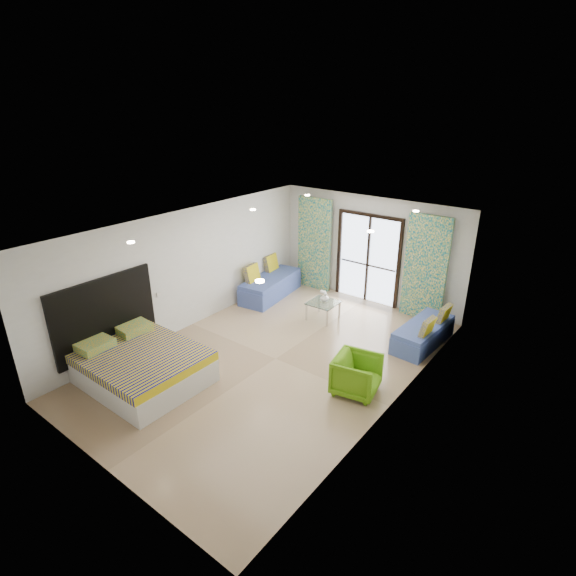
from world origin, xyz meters
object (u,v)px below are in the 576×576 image
Objects in this scene: armchair at (357,373)px; bed at (141,366)px; daybed_right at (424,333)px; coffee_table at (323,304)px; daybed_left at (270,285)px.

bed is at bearing 111.46° from armchair.
armchair is (-0.28, -2.36, 0.13)m from daybed_right.
armchair reaches higher than coffee_table.
bed is 5.74m from daybed_right.
bed is 1.26× the size of daybed_right.
daybed_left is at bearing 98.13° from bed.
armchair reaches higher than bed.
daybed_left is at bearing -176.38° from daybed_right.
daybed_left is 1.90m from coffee_table.
armchair is at bearing -44.85° from coffee_table.
bed is 1.06× the size of daybed_left.
bed is at bearing -125.25° from daybed_right.
bed is 4.51m from daybed_left.
coffee_table is 2.93m from armchair.
bed is at bearing -89.71° from daybed_left.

